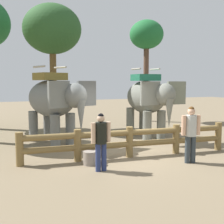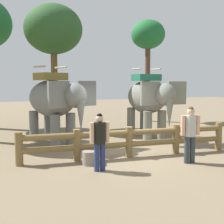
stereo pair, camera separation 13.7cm
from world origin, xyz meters
TOP-DOWN VIEW (x-y plane):
  - ground_plane at (0.00, 0.00)m, footprint 60.00×60.00m
  - log_fence at (0.00, -0.21)m, footprint 7.40×0.84m
  - elephant_near_left at (-1.99, 2.89)m, footprint 2.76×3.84m
  - elephant_center at (2.29, 2.69)m, footprint 2.13×3.71m
  - tourist_woman_in_black at (1.50, -1.56)m, footprint 0.64×0.40m
  - tourist_man_in_blue at (-1.43, -1.30)m, footprint 0.60×0.34m
  - tree_far_left at (4.87, 7.59)m, footprint 2.17×2.17m
  - tree_deep_back at (-1.31, 6.64)m, footprint 3.08×3.08m
  - feed_bucket at (-1.54, -0.57)m, footprint 0.43×0.43m

SIDE VIEW (x-z plane):
  - ground_plane at x=0.00m, z-range 0.00..0.00m
  - feed_bucket at x=-1.54m, z-range 0.00..0.43m
  - log_fence at x=0.00m, z-range 0.08..1.13m
  - tourist_man_in_blue at x=-1.43m, z-range 0.13..1.82m
  - tourist_woman_in_black at x=1.50m, z-range 0.14..1.95m
  - elephant_center at x=2.29m, z-range 0.20..3.40m
  - elephant_near_left at x=-1.99m, z-range 0.20..3.43m
  - tree_deep_back at x=-1.31m, z-range 1.95..8.62m
  - tree_far_left at x=4.87m, z-range 2.14..8.65m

